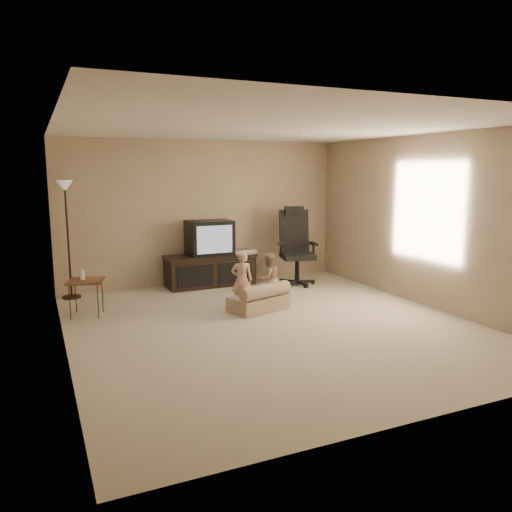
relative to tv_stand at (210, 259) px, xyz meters
The scene contains 9 objects.
floor 2.54m from the tv_stand, 90.43° to the right, with size 5.50×5.50×0.00m, color #C0B599.
room_shell 2.70m from the tv_stand, 90.43° to the right, with size 5.50×5.50×5.50m.
tv_stand is the anchor object (origin of this frame).
office_chair 1.50m from the tv_stand, 19.94° to the right, with size 0.76×0.79×1.36m.
side_table 2.41m from the tv_stand, 153.79° to the right, with size 0.56×0.56×0.68m.
floor_lamp 2.44m from the tv_stand, behind, with size 0.28×0.28×1.83m.
child_sofa 1.85m from the tv_stand, 86.21° to the right, with size 0.93×0.70×0.41m.
toddler_left 1.63m from the tv_stand, 92.93° to the right, with size 0.31×0.23×0.85m, color tan.
toddler_right 1.60m from the tv_stand, 76.13° to the right, with size 0.38×0.21×0.77m, color tan.
Camera 1 is at (-2.73, -5.60, 1.97)m, focal length 35.00 mm.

